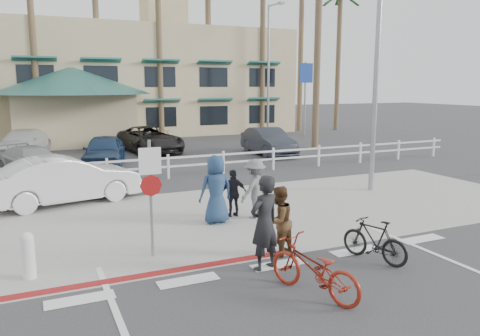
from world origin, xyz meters
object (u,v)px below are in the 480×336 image
bike_black (374,240)px  bike_red (314,269)px  sign_post (151,193)px  car_white_sedan (66,180)px

bike_black → bike_red: bearing=4.3°
sign_post → car_white_sedan: (-1.35, 5.80, -0.69)m
sign_post → car_white_sedan: size_ratio=0.63×
sign_post → car_white_sedan: 5.99m
sign_post → bike_black: size_ratio=1.85×
car_white_sedan → bike_black: bearing=-157.1°
bike_red → sign_post: bearing=-74.6°
sign_post → car_white_sedan: bearing=103.1°
sign_post → bike_red: (2.15, -3.13, -0.93)m
sign_post → bike_black: (4.28, -2.24, -0.98)m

